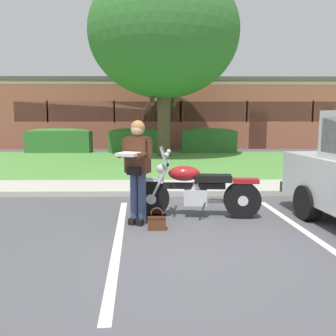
% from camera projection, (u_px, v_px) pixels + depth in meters
% --- Properties ---
extents(ground_plane, '(140.00, 140.00, 0.00)m').
position_uv_depth(ground_plane, '(196.00, 244.00, 4.95)').
color(ground_plane, '#4C4C51').
extents(curb_strip, '(60.00, 0.20, 0.12)m').
position_uv_depth(curb_strip, '(183.00, 193.00, 7.99)').
color(curb_strip, '#B7B2A8').
rests_on(curb_strip, ground).
extents(concrete_walk, '(60.00, 1.50, 0.08)m').
position_uv_depth(concrete_walk, '(181.00, 187.00, 8.84)').
color(concrete_walk, '#B7B2A8').
rests_on(concrete_walk, ground).
extents(grass_lawn, '(60.00, 8.19, 0.06)m').
position_uv_depth(grass_lawn, '(175.00, 163.00, 13.64)').
color(grass_lawn, '#518E3D').
rests_on(grass_lawn, ground).
extents(stall_stripe_0, '(0.43, 4.40, 0.01)m').
position_uv_depth(stall_stripe_0, '(118.00, 239.00, 5.13)').
color(stall_stripe_0, silver).
rests_on(stall_stripe_0, ground).
extents(stall_stripe_1, '(0.43, 4.40, 0.01)m').
position_uv_depth(stall_stripe_1, '(314.00, 238.00, 5.17)').
color(stall_stripe_1, silver).
rests_on(stall_stripe_1, ground).
extents(motorcycle, '(2.24, 0.82, 1.26)m').
position_uv_depth(motorcycle, '(201.00, 190.00, 6.21)').
color(motorcycle, black).
rests_on(motorcycle, ground).
extents(rider_person, '(0.57, 0.66, 1.70)m').
position_uv_depth(rider_person, '(137.00, 164.00, 5.72)').
color(rider_person, black).
rests_on(rider_person, ground).
extents(handbag, '(0.28, 0.13, 0.36)m').
position_uv_depth(handbag, '(157.00, 221.00, 5.53)').
color(handbag, '#562D19').
rests_on(handbag, ground).
extents(shade_tree, '(6.38, 6.38, 8.00)m').
position_uv_depth(shade_tree, '(164.00, 34.00, 14.96)').
color(shade_tree, brown).
rests_on(shade_tree, ground).
extents(hedge_left, '(3.12, 0.90, 1.24)m').
position_uv_depth(hedge_left, '(59.00, 140.00, 17.37)').
color(hedge_left, '#336B2D').
rests_on(hedge_left, ground).
extents(hedge_center_left, '(2.43, 0.90, 1.24)m').
position_uv_depth(hedge_center_left, '(134.00, 140.00, 17.42)').
color(hedge_center_left, '#336B2D').
rests_on(hedge_center_left, ground).
extents(hedge_center_right, '(2.67, 0.90, 1.24)m').
position_uv_depth(hedge_center_right, '(209.00, 140.00, 17.47)').
color(hedge_center_right, '#336B2D').
rests_on(hedge_center_right, ground).
extents(brick_building, '(21.94, 8.69, 3.99)m').
position_uv_depth(brick_building, '(178.00, 114.00, 23.88)').
color(brick_building, '#93513D').
rests_on(brick_building, ground).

